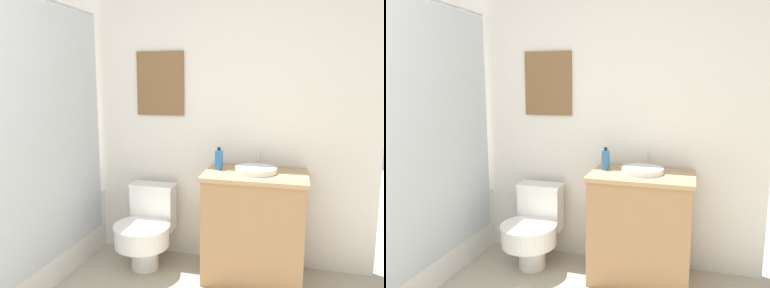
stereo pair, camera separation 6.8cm
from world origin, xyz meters
The scene contains 6 objects.
wall_back centered at (0.00, 2.28, 1.25)m, with size 3.29×0.07×2.50m.
shower_area centered at (-0.84, 1.48, 0.31)m, with size 0.59×1.54×1.98m.
toilet centered at (-0.05, 1.97, 0.31)m, with size 0.43×0.55×0.62m.
vanity centered at (0.78, 2.00, 0.40)m, with size 0.73×0.48×0.80m.
sink centered at (0.78, 2.02, 0.82)m, with size 0.30×0.33×0.13m.
soap_bottle centered at (0.50, 2.05, 0.87)m, with size 0.06×0.06×0.17m.
Camera 2 is at (1.09, -0.59, 1.43)m, focal length 35.00 mm.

